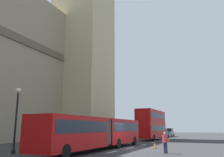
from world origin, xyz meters
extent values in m
plane|color=#333335|center=(0.00, 0.00, 0.00)|extent=(160.00, 160.00, 0.00)
cube|color=silver|center=(-3.59, 0.00, 0.01)|extent=(2.20, 0.16, 0.01)
cube|color=silver|center=(1.01, 0.00, 0.01)|extent=(2.20, 0.16, 0.01)
cube|color=silver|center=(5.61, 0.00, 0.01)|extent=(2.20, 0.16, 0.01)
cube|color=silver|center=(10.21, 0.00, 0.01)|extent=(2.20, 0.16, 0.01)
cube|color=silver|center=(14.81, 0.00, 0.01)|extent=(2.20, 0.16, 0.01)
cube|color=silver|center=(19.41, 0.00, 0.01)|extent=(2.20, 0.16, 0.01)
cube|color=silver|center=(24.01, 0.00, 0.01)|extent=(2.20, 0.16, 0.01)
cube|color=#C6B284|center=(17.09, 16.00, 28.21)|extent=(10.03, 10.03, 56.41)
cube|color=#B20F0F|center=(2.20, 2.00, 1.65)|extent=(7.92, 2.50, 2.50)
cube|color=#1E232D|center=(2.20, 2.00, 2.10)|extent=(7.28, 2.54, 0.90)
cube|color=#B20F0F|center=(-6.62, 2.00, 1.65)|extent=(7.92, 2.50, 2.50)
cube|color=#1E232D|center=(-6.62, 2.00, 2.10)|extent=(7.28, 2.54, 0.90)
cylinder|color=#3F3F3F|center=(-2.21, 2.00, 1.65)|extent=(2.38, 2.38, 2.25)
cylinder|color=black|center=(4.73, 0.88, 0.50)|extent=(1.00, 0.30, 1.00)
cylinder|color=black|center=(-0.17, 0.88, 0.50)|extent=(1.00, 0.30, 1.00)
cylinder|color=black|center=(-8.99, 0.88, 0.50)|extent=(1.00, 0.30, 1.00)
cube|color=#B20F0F|center=(17.28, 2.00, 1.60)|extent=(10.76, 2.50, 2.40)
cube|color=black|center=(17.28, 2.00, 1.95)|extent=(9.69, 2.54, 0.84)
cube|color=#B20F0F|center=(17.28, 2.00, 3.85)|extent=(10.55, 2.50, 2.10)
cube|color=black|center=(17.28, 2.00, 3.95)|extent=(9.69, 2.54, 0.84)
cylinder|color=black|center=(20.72, 0.88, 0.50)|extent=(1.00, 0.30, 1.00)
cylinder|color=black|center=(13.83, 0.88, 0.50)|extent=(1.00, 0.30, 1.00)
cube|color=navy|center=(26.38, 2.23, 0.70)|extent=(4.40, 1.80, 0.90)
cube|color=black|center=(26.18, 2.23, 1.50)|extent=(2.46, 1.66, 0.70)
cylinder|color=black|center=(27.79, 1.42, 0.32)|extent=(0.64, 0.30, 0.64)
cylinder|color=black|center=(24.97, 1.42, 0.32)|extent=(0.64, 0.30, 0.64)
cube|color=gray|center=(33.05, 2.20, 0.70)|extent=(4.40, 1.80, 0.90)
cube|color=black|center=(32.85, 2.20, 1.50)|extent=(2.46, 1.66, 0.70)
cylinder|color=black|center=(34.45, 1.39, 0.32)|extent=(0.64, 0.30, 0.64)
cylinder|color=black|center=(31.64, 1.39, 0.32)|extent=(0.64, 0.30, 0.64)
cube|color=black|center=(1.55, -2.42, 0.01)|extent=(0.36, 0.36, 0.03)
cone|color=orange|center=(1.55, -2.42, 0.31)|extent=(0.28, 0.28, 0.55)
cylinder|color=white|center=(1.55, -2.42, 0.33)|extent=(0.17, 0.17, 0.08)
cube|color=black|center=(12.84, -1.64, 0.01)|extent=(0.36, 0.36, 0.03)
cone|color=orange|center=(12.84, -1.64, 0.31)|extent=(0.28, 0.28, 0.55)
cylinder|color=white|center=(12.84, -1.64, 0.33)|extent=(0.17, 0.17, 0.08)
cylinder|color=black|center=(-7.99, 6.50, 0.15)|extent=(0.32, 0.32, 0.30)
cylinder|color=black|center=(-7.99, 6.50, 2.40)|extent=(0.16, 0.16, 4.80)
sphere|color=beige|center=(-7.99, 6.50, 5.05)|extent=(0.44, 0.44, 0.44)
cylinder|color=#262D4C|center=(-2.76, -4.45, 0.43)|extent=(0.16, 0.16, 0.86)
cylinder|color=#262D4C|center=(-2.66, -4.28, 0.43)|extent=(0.16, 0.16, 0.86)
cube|color=#BF383F|center=(-2.71, -4.36, 1.16)|extent=(0.47, 0.41, 0.60)
sphere|color=tan|center=(-2.71, -4.36, 1.58)|extent=(0.22, 0.22, 0.22)
camera|label=1|loc=(-21.95, -8.39, 2.04)|focal=36.88mm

